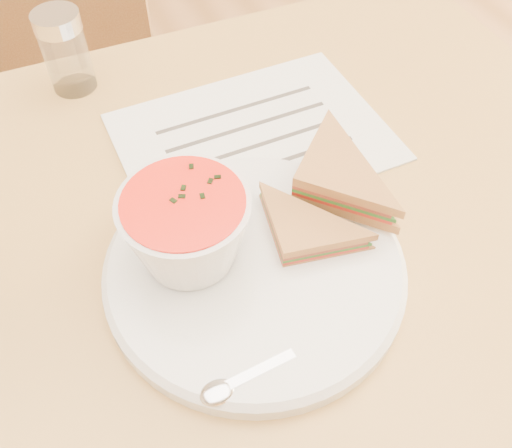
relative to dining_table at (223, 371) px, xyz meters
name	(u,v)px	position (x,y,z in m)	size (l,w,h in m)	color
floor	(231,448)	(0.00, 0.00, -0.38)	(5.00, 6.00, 0.01)	brown
dining_table	(223,371)	(0.00, 0.00, 0.00)	(1.00, 0.70, 0.75)	#905B2C
chair_far	(63,129)	(-0.12, 0.60, 0.05)	(0.38, 0.38, 0.85)	brown
plate	(255,269)	(0.02, -0.08, 0.38)	(0.29, 0.29, 0.02)	white
soup_bowl	(187,232)	(-0.03, -0.05, 0.43)	(0.12, 0.12, 0.08)	white
sandwich_half_a	(283,263)	(0.04, -0.10, 0.41)	(0.09, 0.09, 0.03)	#BF8843
sandwich_half_b	(292,190)	(0.08, -0.03, 0.42)	(0.11, 0.11, 0.03)	#BF8843
spoon	(265,368)	(-0.01, -0.18, 0.40)	(0.15, 0.03, 0.01)	silver
paper_menu	(253,137)	(0.10, 0.10, 0.38)	(0.31, 0.23, 0.00)	white
condiment_shaker	(66,52)	(-0.08, 0.28, 0.43)	(0.06, 0.06, 0.10)	silver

